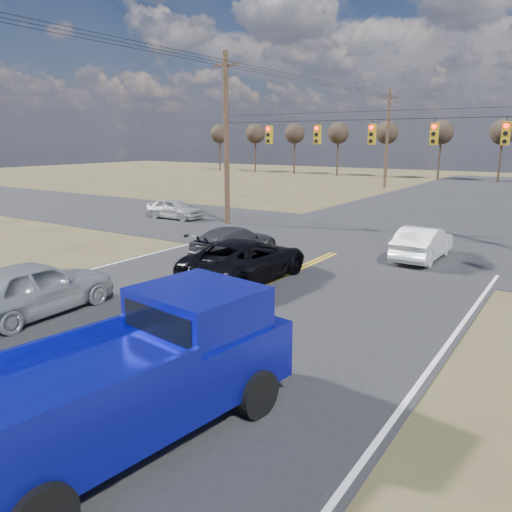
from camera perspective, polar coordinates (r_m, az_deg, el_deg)
The scene contains 12 objects.
ground at distance 12.28m, azimuth -20.68°, elevation -12.05°, with size 160.00×160.00×0.00m, color brown.
road_main at distance 19.40m, azimuth 3.85°, elevation -1.95°, with size 14.00×120.00×0.02m, color #28282B.
road_cross at distance 26.47m, azimuth 12.52°, elevation 1.87°, with size 120.00×12.00×0.02m, color #28282B.
signal_gantry at distance 25.60m, azimuth 13.99°, elevation 12.84°, with size 19.60×4.83×10.00m.
utility_poles at distance 25.05m, azimuth 12.28°, elevation 13.30°, with size 19.60×58.32×10.00m.
treeline at distance 34.50m, azimuth 18.62°, elevation 13.61°, with size 87.00×117.80×7.40m.
pickup_truck at distance 8.94m, azimuth -13.54°, elevation -13.10°, with size 3.19×6.59×2.38m.
silver_suv at distance 15.97m, azimuth -24.11°, elevation -3.34°, with size 1.97×4.89×1.67m, color #A3A6AA.
black_suv at distance 18.28m, azimuth -1.15°, elevation -0.39°, with size 2.55×5.52×1.54m, color black.
white_car_queue at distance 22.54m, azimuth 18.49°, elevation 1.41°, with size 1.52×4.36×1.44m, color white.
dgrey_car_queue at distance 21.78m, azimuth -2.47°, elevation 1.59°, with size 1.91×4.70×1.36m, color #3B3A40.
cross_car_west at distance 32.89m, azimuth -9.32°, elevation 5.35°, with size 3.90×1.57×1.33m, color #B9B9B9.
Camera 1 is at (9.27, -6.27, 5.07)m, focal length 35.00 mm.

